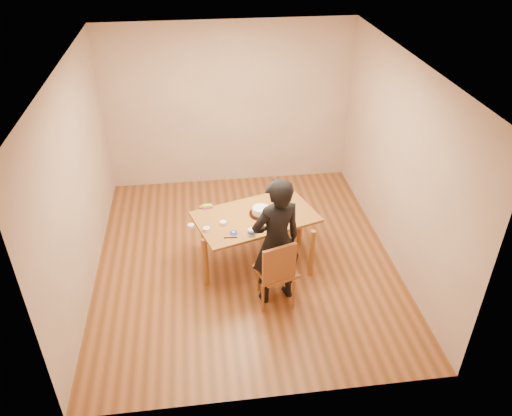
{
  "coord_description": "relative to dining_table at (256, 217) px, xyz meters",
  "views": [
    {
      "loc": [
        -0.54,
        -5.4,
        4.32
      ],
      "look_at": [
        0.14,
        -0.13,
        0.9
      ],
      "focal_mm": 35.0,
      "sensor_mm": 36.0,
      "label": 1
    }
  ],
  "objects": [
    {
      "name": "frosting_dome",
      "position": [
        0.07,
        0.02,
        0.13
      ],
      "size": [
        0.22,
        0.22,
        0.03
      ],
      "primitive_type": "ellipsoid",
      "color": "white",
      "rests_on": "cake"
    },
    {
      "name": "ramekin_green",
      "position": [
        -0.64,
        -0.25,
        0.04
      ],
      "size": [
        0.09,
        0.09,
        0.04
      ],
      "primitive_type": "cylinder",
      "color": "white",
      "rests_on": "dining_table"
    },
    {
      "name": "person",
      "position": [
        0.15,
        -0.73,
        0.12
      ],
      "size": [
        0.7,
        0.56,
        1.69
      ],
      "primitive_type": "imported",
      "rotation": [
        0.0,
        0.0,
        3.42
      ],
      "color": "black",
      "rests_on": "floor"
    },
    {
      "name": "cake_plate",
      "position": [
        0.07,
        0.02,
        0.03
      ],
      "size": [
        0.3,
        0.3,
        0.02
      ],
      "primitive_type": "cylinder",
      "color": "#AF280B",
      "rests_on": "dining_table"
    },
    {
      "name": "room_shell",
      "position": [
        -0.14,
        0.42,
        0.62
      ],
      "size": [
        4.0,
        4.5,
        2.7
      ],
      "color": "brown",
      "rests_on": "ground"
    },
    {
      "name": "ramekin_multi",
      "position": [
        -0.83,
        -0.15,
        0.04
      ],
      "size": [
        0.08,
        0.08,
        0.04
      ],
      "primitive_type": "cylinder",
      "color": "white",
      "rests_on": "dining_table"
    },
    {
      "name": "candy_box_green",
      "position": [
        -0.61,
        0.28,
        0.05
      ],
      "size": [
        0.12,
        0.06,
        0.02
      ],
      "primitive_type": "cube",
      "rotation": [
        0.0,
        0.0,
        -0.0
      ],
      "color": "green",
      "rests_on": "candy_box_pink"
    },
    {
      "name": "spatula",
      "position": [
        -0.36,
        -0.44,
        0.02
      ],
      "size": [
        0.17,
        0.02,
        0.01
      ],
      "primitive_type": "cube",
      "rotation": [
        0.0,
        0.0,
        -0.04
      ],
      "color": "black",
      "rests_on": "dining_table"
    },
    {
      "name": "frosting_tub",
      "position": [
        -0.1,
        -0.4,
        0.06
      ],
      "size": [
        0.09,
        0.09,
        0.08
      ],
      "primitive_type": "cylinder",
      "color": "white",
      "rests_on": "dining_table"
    },
    {
      "name": "cake",
      "position": [
        0.07,
        0.02,
        0.08
      ],
      "size": [
        0.22,
        0.22,
        0.07
      ],
      "primitive_type": "cylinder",
      "color": "white",
      "rests_on": "cake_plate"
    },
    {
      "name": "frosting_lid",
      "position": [
        -0.32,
        -0.35,
        0.02
      ],
      "size": [
        0.1,
        0.1,
        0.01
      ],
      "primitive_type": "cylinder",
      "color": "#1A25A9",
      "rests_on": "dining_table"
    },
    {
      "name": "dining_chair",
      "position": [
        0.15,
        -0.78,
        -0.28
      ],
      "size": [
        0.54,
        0.54,
        0.04
      ],
      "primitive_type": "cube",
      "rotation": [
        0.0,
        0.0,
        0.31
      ],
      "color": "brown",
      "rests_on": "floor"
    },
    {
      "name": "dining_table",
      "position": [
        0.0,
        0.0,
        0.0
      ],
      "size": [
        1.72,
        1.32,
        0.04
      ],
      "primitive_type": "cube",
      "rotation": [
        0.0,
        0.0,
        0.3
      ],
      "color": "brown",
      "rests_on": "floor"
    },
    {
      "name": "ramekin_yellow",
      "position": [
        -0.43,
        -0.14,
        0.04
      ],
      "size": [
        0.09,
        0.09,
        0.04
      ],
      "primitive_type": "cylinder",
      "color": "white",
      "rests_on": "dining_table"
    },
    {
      "name": "candy_box_pink",
      "position": [
        -0.6,
        0.27,
        0.03
      ],
      "size": [
        0.15,
        0.09,
        0.02
      ],
      "primitive_type": "cube",
      "rotation": [
        0.0,
        0.0,
        0.16
      ],
      "color": "#E73675",
      "rests_on": "dining_table"
    },
    {
      "name": "frosting_dollop",
      "position": [
        -0.32,
        -0.35,
        0.04
      ],
      "size": [
        0.04,
        0.04,
        0.02
      ],
      "primitive_type": "ellipsoid",
      "color": "white",
      "rests_on": "frosting_lid"
    }
  ]
}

